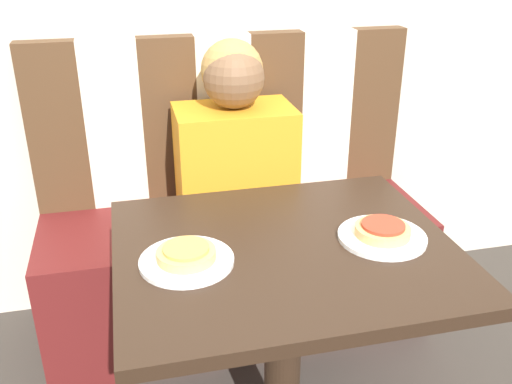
{
  "coord_description": "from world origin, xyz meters",
  "views": [
    {
      "loc": [
        -0.35,
        -1.17,
        1.42
      ],
      "look_at": [
        0.0,
        0.31,
        0.71
      ],
      "focal_mm": 40.0,
      "sensor_mm": 36.0,
      "label": 1
    }
  ],
  "objects_px": {
    "person": "(234,139)",
    "plate_left": "(187,261)",
    "plate_right": "(382,237)",
    "pizza_left": "(186,253)",
    "pizza_right": "(383,230)"
  },
  "relations": [
    {
      "from": "person",
      "to": "plate_right",
      "type": "distance_m",
      "value": 0.7
    },
    {
      "from": "person",
      "to": "plate_left",
      "type": "distance_m",
      "value": 0.7
    },
    {
      "from": "plate_right",
      "to": "pizza_left",
      "type": "height_order",
      "value": "pizza_left"
    },
    {
      "from": "person",
      "to": "plate_left",
      "type": "height_order",
      "value": "person"
    },
    {
      "from": "plate_right",
      "to": "person",
      "type": "bearing_deg",
      "value": 110.69
    },
    {
      "from": "person",
      "to": "pizza_right",
      "type": "bearing_deg",
      "value": -69.31
    },
    {
      "from": "plate_left",
      "to": "plate_right",
      "type": "bearing_deg",
      "value": 0.0
    },
    {
      "from": "plate_left",
      "to": "pizza_right",
      "type": "height_order",
      "value": "pizza_right"
    },
    {
      "from": "person",
      "to": "pizza_right",
      "type": "relative_size",
      "value": 4.49
    },
    {
      "from": "pizza_right",
      "to": "pizza_left",
      "type": "bearing_deg",
      "value": 180.0
    },
    {
      "from": "plate_left",
      "to": "plate_right",
      "type": "height_order",
      "value": "same"
    },
    {
      "from": "plate_left",
      "to": "pizza_right",
      "type": "relative_size",
      "value": 1.6
    },
    {
      "from": "plate_right",
      "to": "pizza_right",
      "type": "bearing_deg",
      "value": -165.96
    },
    {
      "from": "plate_left",
      "to": "pizza_left",
      "type": "xyz_separation_m",
      "value": [
        0.0,
        -0.0,
        0.02
      ]
    },
    {
      "from": "plate_left",
      "to": "pizza_right",
      "type": "bearing_deg",
      "value": -0.0
    }
  ]
}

